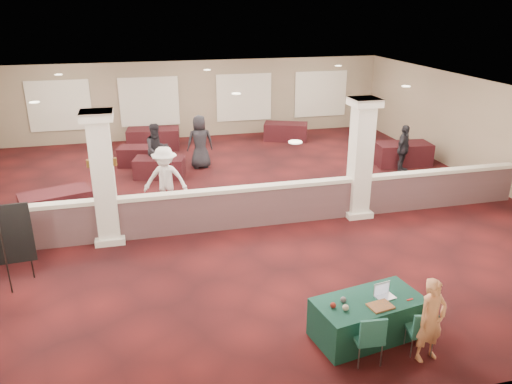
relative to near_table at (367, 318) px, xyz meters
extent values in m
plane|color=#411011|center=(-0.93, 6.42, -0.36)|extent=(16.00, 16.00, 0.00)
cube|color=#807258|center=(-0.93, 14.42, 1.24)|extent=(16.00, 0.04, 3.20)
cube|color=#807258|center=(-0.93, -1.58, 1.24)|extent=(16.00, 0.04, 3.20)
cube|color=#807258|center=(7.07, 6.42, 1.24)|extent=(0.04, 16.00, 3.20)
cube|color=silver|center=(-0.93, 6.42, 2.84)|extent=(16.00, 16.00, 0.02)
cube|color=brown|center=(-0.93, 4.92, 0.14)|extent=(15.60, 0.20, 1.00)
cube|color=beige|center=(-0.93, 4.92, 0.69)|extent=(15.60, 0.28, 0.10)
cube|color=silver|center=(-4.43, 4.92, 1.24)|extent=(0.50, 0.50, 3.20)
cube|color=silver|center=(-4.43, 4.92, -0.28)|extent=(0.70, 0.70, 0.16)
cube|color=silver|center=(-4.43, 4.92, 2.74)|extent=(0.72, 0.72, 0.20)
cube|color=silver|center=(2.07, 4.92, 1.24)|extent=(0.50, 0.50, 3.20)
cube|color=silver|center=(2.07, 4.92, -0.28)|extent=(0.70, 0.70, 0.16)
cube|color=silver|center=(2.07, 4.92, 2.74)|extent=(0.72, 0.72, 0.20)
cylinder|color=brown|center=(-4.71, 4.92, 1.64)|extent=(0.12, 0.12, 0.18)
cylinder|color=white|center=(-4.71, 4.92, 1.64)|extent=(0.09, 0.09, 0.10)
cylinder|color=brown|center=(-4.15, 4.92, 1.64)|extent=(0.12, 0.12, 0.18)
cylinder|color=white|center=(-4.15, 4.92, 1.64)|extent=(0.09, 0.09, 0.10)
cube|color=#0F372D|center=(0.00, 0.00, 0.00)|extent=(2.00, 1.24, 0.72)
cube|color=#216255|center=(0.65, -0.58, 0.04)|extent=(0.49, 0.49, 0.05)
cube|color=#216255|center=(0.61, -0.77, 0.26)|extent=(0.39, 0.13, 0.39)
cylinder|color=slate|center=(0.45, -0.71, -0.17)|extent=(0.03, 0.03, 0.37)
cylinder|color=slate|center=(0.78, -0.78, -0.17)|extent=(0.03, 0.03, 0.37)
cylinder|color=slate|center=(0.52, -0.38, -0.17)|extent=(0.03, 0.03, 0.37)
cylinder|color=slate|center=(0.86, -0.45, -0.17)|extent=(0.03, 0.03, 0.37)
cube|color=#216255|center=(-0.30, -0.58, 0.08)|extent=(0.49, 0.49, 0.06)
cube|color=#216255|center=(-0.32, -0.79, 0.33)|extent=(0.44, 0.08, 0.43)
cylinder|color=slate|center=(-0.50, -0.76, -0.15)|extent=(0.03, 0.03, 0.42)
cylinder|color=slate|center=(-0.13, -0.79, -0.15)|extent=(0.03, 0.03, 0.42)
cylinder|color=slate|center=(-0.47, -0.38, -0.15)|extent=(0.03, 0.03, 0.42)
cylinder|color=slate|center=(-0.10, -0.41, -0.15)|extent=(0.03, 0.03, 0.42)
cube|color=black|center=(-6.32, 3.24, 0.80)|extent=(1.06, 0.13, 1.27)
cylinder|color=black|center=(-5.96, 3.49, 0.49)|extent=(0.03, 0.03, 1.69)
cylinder|color=black|center=(-6.30, 2.97, 0.49)|extent=(0.03, 0.03, 1.69)
imported|color=#FFA06E|center=(0.69, -0.78, 0.37)|extent=(0.58, 0.44, 1.46)
cube|color=black|center=(-5.84, 6.72, 0.00)|extent=(1.98, 1.39, 0.73)
cube|color=black|center=(-2.93, 9.42, -0.03)|extent=(1.77, 1.20, 0.65)
cube|color=black|center=(5.57, 8.70, 0.03)|extent=(2.00, 1.14, 0.78)
cube|color=black|center=(-3.43, 10.87, -0.02)|extent=(1.80, 1.18, 0.67)
cube|color=black|center=(-2.93, 12.92, 0.04)|extent=(2.11, 1.24, 0.81)
cube|color=black|center=(2.52, 12.92, 0.00)|extent=(1.97, 1.48, 0.72)
imported|color=black|center=(-2.96, 9.64, 0.52)|extent=(0.94, 0.70, 1.75)
imported|color=silver|center=(-2.93, 6.42, 0.57)|extent=(1.29, 0.84, 1.86)
imported|color=black|center=(5.11, 7.92, 0.46)|extent=(1.03, 0.98, 1.64)
imported|color=black|center=(-1.47, 10.08, 0.57)|extent=(0.93, 0.52, 1.85)
cube|color=silver|center=(0.30, 0.00, 0.37)|extent=(0.36, 0.28, 0.02)
cube|color=silver|center=(0.28, 0.11, 0.49)|extent=(0.32, 0.07, 0.22)
cube|color=silver|center=(0.28, 0.11, 0.47)|extent=(0.29, 0.05, 0.19)
cube|color=#CB6A20|center=(0.09, -0.23, 0.37)|extent=(0.44, 0.36, 0.03)
sphere|color=beige|center=(-0.52, -0.19, 0.41)|extent=(0.11, 0.11, 0.11)
sphere|color=maroon|center=(-0.69, -0.07, 0.41)|extent=(0.10, 0.10, 0.10)
sphere|color=#46464B|center=(-0.46, 0.04, 0.41)|extent=(0.10, 0.10, 0.10)
cube|color=#B21613|center=(0.68, -0.16, 0.37)|extent=(0.12, 0.05, 0.01)
camera|label=1|loc=(-3.63, -6.58, 5.12)|focal=35.00mm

